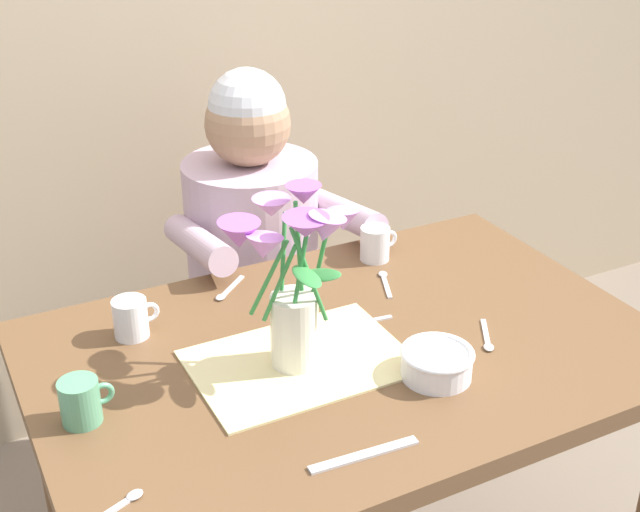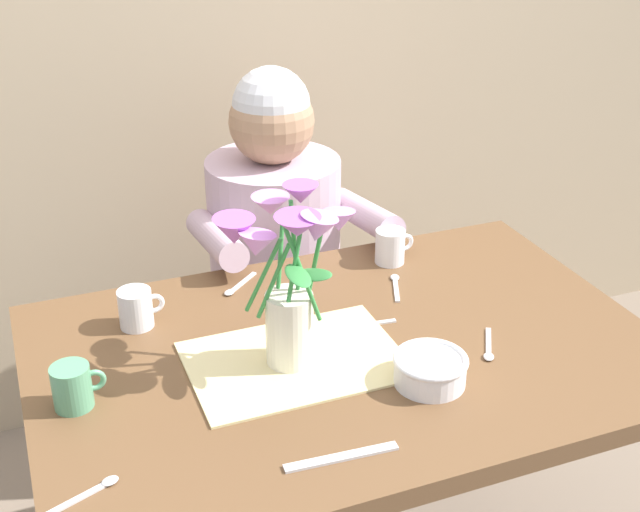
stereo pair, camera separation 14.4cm
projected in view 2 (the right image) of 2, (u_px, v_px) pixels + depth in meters
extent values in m
cube|color=brown|center=(347.00, 355.00, 1.65)|extent=(1.20, 0.80, 0.04)
cylinder|color=brown|center=(67.00, 463.00, 1.92)|extent=(0.06, 0.06, 0.70)
cylinder|color=brown|center=(480.00, 365.00, 2.28)|extent=(0.06, 0.06, 0.70)
cylinder|color=#4C4C56|center=(279.00, 392.00, 2.42)|extent=(0.30, 0.30, 0.40)
cylinder|color=#BC9EB2|center=(275.00, 251.00, 2.22)|extent=(0.34, 0.34, 0.50)
sphere|color=#A37A5B|center=(272.00, 122.00, 2.06)|extent=(0.21, 0.21, 0.21)
sphere|color=silver|center=(271.00, 106.00, 2.04)|extent=(0.19, 0.19, 0.19)
cylinder|color=#BC9EB2|center=(216.00, 239.00, 1.98)|extent=(0.07, 0.33, 0.12)
cylinder|color=#BC9EB2|center=(364.00, 215.00, 2.10)|extent=(0.07, 0.33, 0.12)
cube|color=beige|center=(295.00, 360.00, 1.59)|extent=(0.40, 0.28, 0.00)
cylinder|color=silver|center=(290.00, 329.00, 1.56)|extent=(0.09, 0.09, 0.15)
cylinder|color=#388E42|center=(314.00, 269.00, 1.51)|extent=(0.02, 0.05, 0.18)
cone|color=#CC7FDB|center=(339.00, 221.00, 1.48)|extent=(0.08, 0.08, 0.04)
sphere|color=#E5D14C|center=(339.00, 218.00, 1.47)|extent=(0.02, 0.02, 0.02)
cylinder|color=#388E42|center=(295.00, 256.00, 1.51)|extent=(0.02, 0.02, 0.22)
cone|color=#A351B7|center=(301.00, 194.00, 1.48)|extent=(0.07, 0.07, 0.04)
sphere|color=#E5D14C|center=(300.00, 191.00, 1.48)|extent=(0.02, 0.02, 0.02)
cylinder|color=#388E42|center=(280.00, 261.00, 1.54)|extent=(0.04, 0.04, 0.18)
cone|color=#CC7FDB|center=(271.00, 205.00, 1.53)|extent=(0.09, 0.09, 0.04)
sphere|color=#E5D14C|center=(270.00, 203.00, 1.53)|extent=(0.02, 0.02, 0.02)
cylinder|color=#388E42|center=(262.00, 275.00, 1.51)|extent=(0.06, 0.06, 0.16)
cone|color=#A351B7|center=(234.00, 231.00, 1.47)|extent=(0.09, 0.09, 0.05)
sphere|color=#E5D14C|center=(234.00, 229.00, 1.46)|extent=(0.02, 0.02, 0.02)
cylinder|color=#388E42|center=(273.00, 281.00, 1.49)|extent=(0.06, 0.03, 0.15)
cone|color=#CC7FDB|center=(256.00, 245.00, 1.44)|extent=(0.09, 0.09, 0.05)
sphere|color=#E5D14C|center=(256.00, 242.00, 1.44)|extent=(0.02, 0.02, 0.02)
cylinder|color=#388E42|center=(293.00, 273.00, 1.48)|extent=(0.04, 0.02, 0.20)
cone|color=#A351B7|center=(298.00, 227.00, 1.42)|extent=(0.09, 0.09, 0.04)
sphere|color=#E5D14C|center=(298.00, 224.00, 1.41)|extent=(0.02, 0.02, 0.02)
cylinder|color=#388E42|center=(303.00, 274.00, 1.48)|extent=(0.06, 0.03, 0.19)
cone|color=#CC7FDB|center=(317.00, 229.00, 1.42)|extent=(0.09, 0.08, 0.06)
sphere|color=#E5D14C|center=(317.00, 226.00, 1.42)|extent=(0.02, 0.02, 0.02)
ellipsoid|color=#388E42|center=(312.00, 275.00, 1.46)|extent=(0.07, 0.10, 0.04)
ellipsoid|color=#388E42|center=(298.00, 276.00, 1.44)|extent=(0.05, 0.09, 0.01)
cylinder|color=white|center=(430.00, 371.00, 1.52)|extent=(0.13, 0.13, 0.05)
torus|color=white|center=(431.00, 360.00, 1.51)|extent=(0.14, 0.14, 0.01)
cube|color=silver|center=(341.00, 457.00, 1.35)|extent=(0.19, 0.03, 0.00)
cylinder|color=#569970|center=(72.00, 388.00, 1.45)|extent=(0.07, 0.07, 0.08)
torus|color=#569970|center=(94.00, 381.00, 1.46)|extent=(0.04, 0.01, 0.04)
cylinder|color=silver|center=(136.00, 309.00, 1.69)|extent=(0.07, 0.07, 0.08)
torus|color=silver|center=(154.00, 303.00, 1.70)|extent=(0.04, 0.01, 0.04)
cylinder|color=silver|center=(390.00, 246.00, 1.94)|extent=(0.07, 0.07, 0.08)
torus|color=silver|center=(405.00, 242.00, 1.95)|extent=(0.04, 0.01, 0.04)
cube|color=silver|center=(77.00, 499.00, 1.27)|extent=(0.10, 0.05, 0.00)
ellipsoid|color=silver|center=(110.00, 481.00, 1.30)|extent=(0.03, 0.03, 0.01)
cube|color=silver|center=(372.00, 324.00, 1.71)|extent=(0.10, 0.02, 0.00)
ellipsoid|color=silver|center=(346.00, 326.00, 1.70)|extent=(0.03, 0.02, 0.01)
cube|color=silver|center=(243.00, 282.00, 1.87)|extent=(0.08, 0.07, 0.00)
ellipsoid|color=silver|center=(229.00, 292.00, 1.83)|extent=(0.03, 0.03, 0.01)
cube|color=silver|center=(488.00, 342.00, 1.65)|extent=(0.06, 0.09, 0.00)
ellipsoid|color=silver|center=(489.00, 357.00, 1.60)|extent=(0.03, 0.03, 0.01)
cube|color=silver|center=(396.00, 290.00, 1.84)|extent=(0.05, 0.10, 0.00)
ellipsoid|color=silver|center=(395.00, 277.00, 1.89)|extent=(0.03, 0.03, 0.01)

